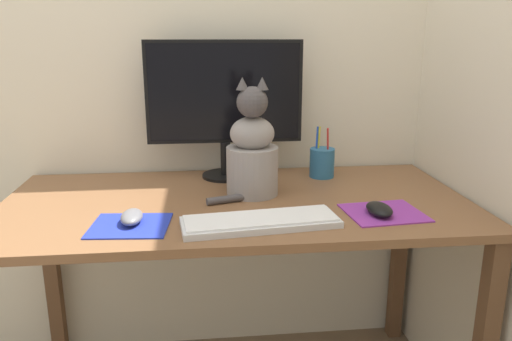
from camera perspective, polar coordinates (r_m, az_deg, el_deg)
The scene contains 11 objects.
wall_back at distance 1.87m, azimuth -3.28°, elevation 15.67°, with size 7.00×0.04×2.50m.
wall_side_right at distance 1.70m, azimuth 24.61°, elevation 14.39°, with size 0.04×7.00×2.50m.
desk at distance 1.59m, azimuth -2.21°, elevation -6.48°, with size 1.45×0.72×0.74m.
monitor at distance 1.75m, azimuth -3.61°, elevation 8.05°, with size 0.54×0.17×0.48m.
keyboard at distance 1.35m, azimuth 0.51°, elevation -5.85°, with size 0.44×0.19×0.02m.
mousepad_left at distance 1.39m, azimuth -14.20°, elevation -6.12°, with size 0.22×0.20×0.00m.
mousepad_right at distance 1.49m, azimuth 14.40°, elevation -4.70°, with size 0.23×0.21×0.00m.
computer_mouse_left at distance 1.40m, azimuth -14.02°, elevation -5.17°, with size 0.06×0.11×0.03m.
computer_mouse_right at distance 1.46m, azimuth 13.91°, elevation -4.31°, with size 0.07×0.11×0.03m.
cat at distance 1.58m, azimuth -0.45°, elevation 2.11°, with size 0.24×0.20×0.38m.
pen_cup at distance 1.81m, azimuth 7.55°, elevation 0.93°, with size 0.09×0.09×0.18m.
Camera 1 is at (-0.10, -1.48, 1.24)m, focal length 35.00 mm.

